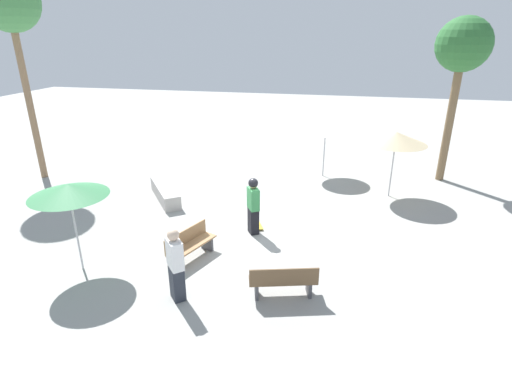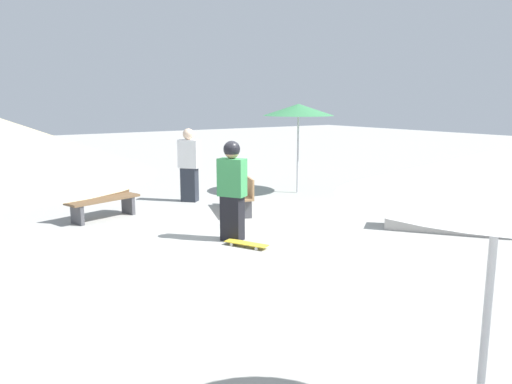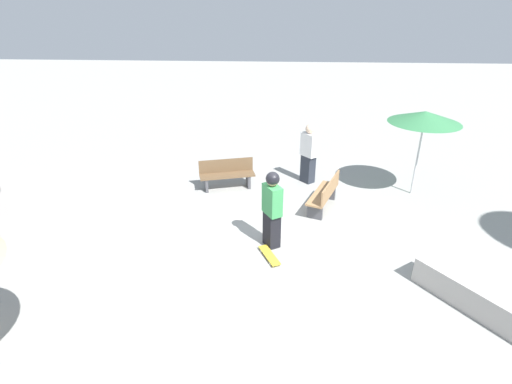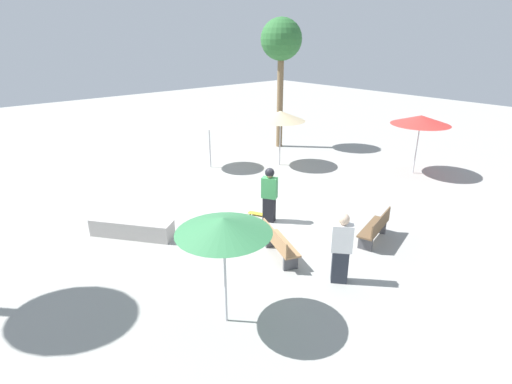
% 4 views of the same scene
% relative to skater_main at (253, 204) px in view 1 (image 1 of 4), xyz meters
% --- Properties ---
extents(ground_plane, '(60.00, 60.00, 0.00)m').
position_rel_skater_main_xyz_m(ground_plane, '(0.01, -0.23, -0.97)').
color(ground_plane, '#9E9E99').
extents(skater_main, '(0.55, 0.47, 1.80)m').
position_rel_skater_main_xyz_m(skater_main, '(0.00, 0.00, 0.00)').
color(skater_main, black).
rests_on(skater_main, ground_plane).
extents(skateboard, '(0.81, 0.52, 0.07)m').
position_rel_skater_main_xyz_m(skateboard, '(-0.50, 0.03, -0.91)').
color(skateboard, gold).
rests_on(skateboard, ground_plane).
extents(concrete_ledge, '(2.34, 1.96, 0.52)m').
position_rel_skater_main_xyz_m(concrete_ledge, '(-1.91, -3.80, -0.71)').
color(concrete_ledge, '#A8A39E').
rests_on(concrete_ledge, ground_plane).
extents(bench_near, '(1.65, 0.99, 0.85)m').
position_rel_skater_main_xyz_m(bench_near, '(1.86, -1.35, -0.55)').
color(bench_near, '#47474C').
rests_on(bench_near, ground_plane).
extents(bench_far, '(0.85, 1.66, 0.85)m').
position_rel_skater_main_xyz_m(bench_far, '(3.02, 1.40, -0.55)').
color(bench_far, '#47474C').
rests_on(bench_far, ground_plane).
extents(shade_umbrella_green, '(1.90, 1.90, 2.40)m').
position_rel_skater_main_xyz_m(shade_umbrella_green, '(2.97, -3.96, 1.27)').
color(shade_umbrella_green, '#B7B7BC').
rests_on(shade_umbrella_green, ground_plane).
extents(shade_umbrella_white, '(1.94, 1.94, 2.23)m').
position_rel_skater_main_xyz_m(shade_umbrella_white, '(-5.85, 1.78, 1.11)').
color(shade_umbrella_white, '#B7B7BC').
rests_on(shade_umbrella_white, ground_plane).
extents(shade_umbrella_tan, '(2.22, 2.22, 2.49)m').
position_rel_skater_main_xyz_m(shade_umbrella_tan, '(-4.06, 4.39, 1.29)').
color(shade_umbrella_tan, '#B7B7BC').
rests_on(shade_umbrella_tan, ground_plane).
extents(palm_tree_center_right, '(2.25, 2.25, 8.03)m').
position_rel_skater_main_xyz_m(palm_tree_center_right, '(-3.12, -9.98, 5.79)').
color(palm_tree_center_right, '#896B4C').
rests_on(palm_tree_center_right, ground_plane).
extents(palm_tree_far_back, '(2.04, 2.04, 6.42)m').
position_rel_skater_main_xyz_m(palm_tree_far_back, '(-6.44, 6.66, 4.27)').
color(palm_tree_far_back, brown).
rests_on(palm_tree_far_back, ground_plane).
extents(bystander_watching, '(0.56, 0.53, 1.82)m').
position_rel_skater_main_xyz_m(bystander_watching, '(3.60, -1.00, -0.07)').
color(bystander_watching, '#282D38').
rests_on(bystander_watching, ground_plane).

